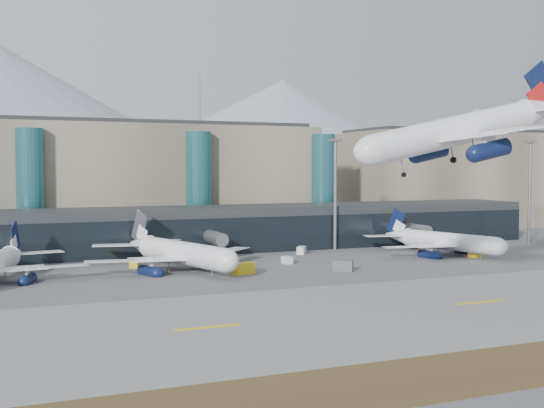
{
  "coord_description": "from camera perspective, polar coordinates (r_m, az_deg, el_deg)",
  "views": [
    {
      "loc": [
        -43.25,
        -91.45,
        18.82
      ],
      "look_at": [
        7.63,
        32.0,
        11.83
      ],
      "focal_mm": 45.0,
      "sensor_mm": 36.0,
      "label": 1
    }
  ],
  "objects": [
    {
      "name": "runway_strip",
      "position": [
        89.83,
        7.03,
        -9.11
      ],
      "size": [
        400.0,
        40.0,
        0.04
      ],
      "primitive_type": "cube",
      "color": "slate",
      "rests_on": "ground"
    },
    {
      "name": "concourse",
      "position": [
        155.94,
        -6.22,
        -2.11
      ],
      "size": [
        170.0,
        27.0,
        10.0
      ],
      "color": "black",
      "rests_on": "ground"
    },
    {
      "name": "mountain_ridge",
      "position": [
        475.92,
        -15.31,
        6.14
      ],
      "size": [
        910.0,
        400.0,
        110.0
      ],
      "color": "gray",
      "rests_on": "ground"
    },
    {
      "name": "veh_c",
      "position": [
        125.86,
        5.96,
        -5.16
      ],
      "size": [
        4.01,
        3.68,
        2.0
      ],
      "primitive_type": "cube",
      "rotation": [
        0.0,
        0.0,
        -0.65
      ],
      "color": "#505055",
      "rests_on": "ground"
    },
    {
      "name": "hero_jet",
      "position": [
        102.76,
        16.51,
        6.69
      ],
      "size": [
        36.86,
        37.98,
        12.23
      ],
      "rotation": [
        0.0,
        -0.21,
        -0.03
      ],
      "color": "white",
      "rests_on": "ground"
    },
    {
      "name": "terminal_east",
      "position": [
        228.15,
        14.91,
        2.05
      ],
      "size": [
        70.0,
        30.0,
        31.0
      ],
      "color": "gray",
      "rests_on": "ground"
    },
    {
      "name": "ground",
      "position": [
        102.9,
        2.89,
        -7.54
      ],
      "size": [
        900.0,
        900.0,
        0.0
      ],
      "primitive_type": "plane",
      "color": "#515154",
      "rests_on": "ground"
    },
    {
      "name": "veh_g",
      "position": [
        135.05,
        1.27,
        -4.71
      ],
      "size": [
        1.62,
        2.54,
        1.42
      ],
      "primitive_type": "cube",
      "rotation": [
        0.0,
        0.0,
        -1.48
      ],
      "color": "silver",
      "rests_on": "ground"
    },
    {
      "name": "veh_b",
      "position": [
        132.56,
        -11.47,
        -4.9
      ],
      "size": [
        2.29,
        2.91,
        1.47
      ],
      "primitive_type": "cube",
      "rotation": [
        0.0,
        0.0,
        1.25
      ],
      "color": "gold",
      "rests_on": "ground"
    },
    {
      "name": "jet_parked_mid",
      "position": [
        128.54,
        -8.27,
        -3.42
      ],
      "size": [
        35.51,
        37.28,
        11.97
      ],
      "rotation": [
        0.0,
        0.0,
        1.87
      ],
      "color": "white",
      "rests_on": "ground"
    },
    {
      "name": "terminal_main",
      "position": [
        182.4,
        -16.66,
        1.81
      ],
      "size": [
        130.0,
        30.0,
        31.0
      ],
      "color": "gray",
      "rests_on": "ground"
    },
    {
      "name": "dirt_verge",
      "position": [
        69.8,
        17.42,
        -12.78
      ],
      "size": [
        400.0,
        14.0,
        0.03
      ],
      "primitive_type": "cube",
      "color": "#47351E",
      "rests_on": "ground"
    },
    {
      "name": "runway_markings",
      "position": [
        89.82,
        7.03,
        -9.09
      ],
      "size": [
        128.0,
        1.0,
        0.02
      ],
      "color": "gold",
      "rests_on": "ground"
    },
    {
      "name": "lightmast_mid",
      "position": [
        157.58,
        5.31,
        1.39
      ],
      "size": [
        3.0,
        1.2,
        25.6
      ],
      "color": "slate",
      "rests_on": "ground"
    },
    {
      "name": "veh_e",
      "position": [
        150.8,
        16.65,
        -3.95
      ],
      "size": [
        3.69,
        2.97,
        1.83
      ],
      "primitive_type": "cube",
      "rotation": [
        0.0,
        0.0,
        0.41
      ],
      "color": "gold",
      "rests_on": "ground"
    },
    {
      "name": "lightmast_right",
      "position": [
        180.25,
        20.76,
        1.41
      ],
      "size": [
        3.0,
        1.2,
        25.6
      ],
      "color": "slate",
      "rests_on": "ground"
    },
    {
      "name": "veh_h",
      "position": [
        121.55,
        -2.41,
        -5.41
      ],
      "size": [
        4.1,
        2.71,
        2.08
      ],
      "primitive_type": "cube",
      "rotation": [
        0.0,
        0.0,
        0.21
      ],
      "color": "gold",
      "rests_on": "ground"
    },
    {
      "name": "jet_parked_right",
      "position": [
        153.75,
        13.58,
        -2.58
      ],
      "size": [
        32.34,
        33.68,
        10.81
      ],
      "rotation": [
        0.0,
        0.0,
        1.84
      ],
      "color": "white",
      "rests_on": "ground"
    },
    {
      "name": "veh_d",
      "position": [
        150.12,
        2.48,
        -3.89
      ],
      "size": [
        3.0,
        3.25,
        1.66
      ],
      "primitive_type": "cube",
      "rotation": [
        0.0,
        0.0,
        0.92
      ],
      "color": "silver",
      "rests_on": "ground"
    },
    {
      "name": "teal_towers",
      "position": [
        167.93,
        -12.7,
        1.29
      ],
      "size": [
        116.4,
        19.4,
        46.0
      ],
      "color": "#225C60",
      "rests_on": "ground"
    }
  ]
}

